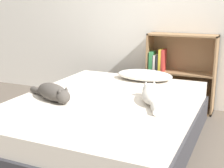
{
  "coord_description": "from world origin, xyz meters",
  "views": [
    {
      "loc": [
        1.16,
        -2.44,
        1.27
      ],
      "look_at": [
        0.0,
        0.16,
        0.53
      ],
      "focal_mm": 50.0,
      "sensor_mm": 36.0,
      "label": 1
    }
  ],
  "objects_px": {
    "cat_dark": "(53,93)",
    "bookshelf": "(178,70)",
    "pillow": "(144,75)",
    "cat_light": "(152,95)",
    "bed": "(105,121)"
  },
  "relations": [
    {
      "from": "cat_dark",
      "to": "bookshelf",
      "type": "bearing_deg",
      "value": 85.71
    },
    {
      "from": "pillow",
      "to": "cat_light",
      "type": "relative_size",
      "value": 1.17
    },
    {
      "from": "bed",
      "to": "cat_light",
      "type": "relative_size",
      "value": 3.83
    },
    {
      "from": "bed",
      "to": "pillow",
      "type": "relative_size",
      "value": 3.28
    },
    {
      "from": "cat_light",
      "to": "cat_dark",
      "type": "distance_m",
      "value": 0.87
    },
    {
      "from": "pillow",
      "to": "cat_dark",
      "type": "bearing_deg",
      "value": -115.14
    },
    {
      "from": "cat_light",
      "to": "pillow",
      "type": "bearing_deg",
      "value": -1.06
    },
    {
      "from": "pillow",
      "to": "cat_dark",
      "type": "distance_m",
      "value": 1.17
    },
    {
      "from": "cat_light",
      "to": "cat_dark",
      "type": "bearing_deg",
      "value": 87.45
    },
    {
      "from": "bed",
      "to": "cat_light",
      "type": "bearing_deg",
      "value": 10.57
    },
    {
      "from": "cat_light",
      "to": "cat_dark",
      "type": "xyz_separation_m",
      "value": [
        -0.81,
        -0.31,
        0.01
      ]
    },
    {
      "from": "cat_dark",
      "to": "pillow",
      "type": "bearing_deg",
      "value": 87.82
    },
    {
      "from": "bookshelf",
      "to": "cat_dark",
      "type": "bearing_deg",
      "value": -117.25
    },
    {
      "from": "pillow",
      "to": "cat_dark",
      "type": "relative_size",
      "value": 1.15
    },
    {
      "from": "cat_light",
      "to": "bookshelf",
      "type": "bearing_deg",
      "value": -22.36
    }
  ]
}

